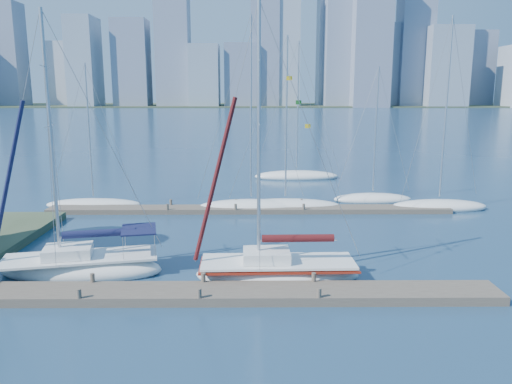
{
  "coord_description": "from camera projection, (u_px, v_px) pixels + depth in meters",
  "views": [
    {
      "loc": [
        2.21,
        -20.44,
        8.82
      ],
      "look_at": [
        2.41,
        4.0,
        3.92
      ],
      "focal_mm": 35.0,
      "sensor_mm": 36.0,
      "label": 1
    }
  ],
  "objects": [
    {
      "name": "bg_boat_7",
      "position": [
        297.0,
        176.0,
        51.76
      ],
      "size": [
        9.07,
        4.71,
        14.16
      ],
      "rotation": [
        0.0,
        0.0,
        -0.27
      ],
      "color": "white",
      "rests_on": "ground"
    },
    {
      "name": "skyline",
      "position": [
        279.0,
        50.0,
        300.0
      ],
      "size": [
        503.39,
        51.31,
        102.26
      ],
      "color": "gray",
      "rests_on": "ground"
    },
    {
      "name": "bg_boat_0",
      "position": [
        94.0,
        204.0,
        38.99
      ],
      "size": [
        7.69,
        3.92,
        11.25
      ],
      "rotation": [
        0.0,
        0.0,
        -0.28
      ],
      "color": "white",
      "rests_on": "ground"
    },
    {
      "name": "far_dock",
      "position": [
        249.0,
        209.0,
        37.42
      ],
      "size": [
        30.0,
        1.8,
        0.36
      ],
      "primitive_type": "cube",
      "color": "#50453B",
      "rests_on": "ground"
    },
    {
      "name": "bg_boat_5",
      "position": [
        439.0,
        206.0,
        38.14
      ],
      "size": [
        7.66,
        4.83,
        14.55
      ],
      "rotation": [
        0.0,
        0.0,
        0.38
      ],
      "color": "white",
      "rests_on": "ground"
    },
    {
      "name": "bg_boat_3",
      "position": [
        285.0,
        205.0,
        38.37
      ],
      "size": [
        8.68,
        2.58,
        13.22
      ],
      "rotation": [
        0.0,
        0.0,
        0.04
      ],
      "color": "white",
      "rests_on": "ground"
    },
    {
      "name": "ground",
      "position": [
        202.0,
        298.0,
        21.75
      ],
      "size": [
        700.0,
        700.0,
        0.0
      ],
      "primitive_type": "plane",
      "color": "navy",
      "rests_on": "ground"
    },
    {
      "name": "sailboat_navy",
      "position": [
        80.0,
        254.0,
        24.4
      ],
      "size": [
        8.27,
        4.15,
        13.05
      ],
      "rotation": [
        0.0,
        0.0,
        0.21
      ],
      "color": "white",
      "rests_on": "ground"
    },
    {
      "name": "bg_boat_2",
      "position": [
        251.0,
        206.0,
        38.06
      ],
      "size": [
        8.29,
        3.13,
        14.61
      ],
      "rotation": [
        0.0,
        0.0,
        0.1
      ],
      "color": "white",
      "rests_on": "ground"
    },
    {
      "name": "far_shore",
      "position": [
        249.0,
        106.0,
        335.5
      ],
      "size": [
        800.0,
        100.0,
        1.5
      ],
      "primitive_type": "cube",
      "color": "#38472D",
      "rests_on": "ground"
    },
    {
      "name": "sailboat_maroon",
      "position": [
        278.0,
        257.0,
        23.77
      ],
      "size": [
        7.92,
        2.76,
        13.29
      ],
      "rotation": [
        0.0,
        0.0,
        0.02
      ],
      "color": "white",
      "rests_on": "ground"
    },
    {
      "name": "near_dock",
      "position": [
        202.0,
        294.0,
        21.71
      ],
      "size": [
        26.0,
        2.0,
        0.4
      ],
      "primitive_type": "cube",
      "color": "#50453B",
      "rests_on": "ground"
    },
    {
      "name": "bg_boat_4",
      "position": [
        373.0,
        199.0,
        40.91
      ],
      "size": [
        6.66,
        3.2,
        11.11
      ],
      "rotation": [
        0.0,
        0.0,
        0.19
      ],
      "color": "white",
      "rests_on": "ground"
    }
  ]
}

